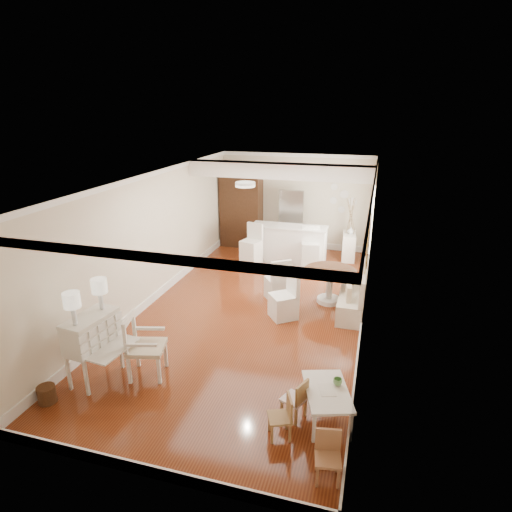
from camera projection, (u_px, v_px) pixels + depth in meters
The scene contains 20 objects.
room at pixel (259, 215), 8.69m from camera, with size 9.00×9.04×2.82m.
secretary_bureau at pixel (94, 348), 6.62m from camera, with size 0.86×0.88×1.10m, color silver.
gustavian_armchair at pixel (146, 346), 6.72m from camera, with size 0.59×0.59×1.04m, color white.
wicker_basket at pixel (47, 394), 6.21m from camera, with size 0.26×0.26×0.26m, color #482A16.
kids_table at pixel (326, 405), 5.84m from camera, with size 0.56×0.94×0.47m, color white.
kids_chair_a at pixel (280, 417), 5.50m from camera, with size 0.30×0.30×0.61m, color #9A7446.
kids_chair_b at pixel (294, 398), 5.85m from camera, with size 0.30×0.30×0.62m, color #AB834E.
kids_chair_c at pixel (328, 458), 4.86m from camera, with size 0.30×0.30×0.62m, color #AD744E.
banquette at pixel (352, 290), 8.84m from camera, with size 0.52×1.60×0.98m, color silver.
dining_table at pixel (329, 286), 9.30m from camera, with size 1.12×1.12×0.76m, color #4B2918.
slip_chair_near at pixel (283, 295), 8.58m from camera, with size 0.47×0.49×0.99m, color white.
slip_chair_far at pixel (277, 279), 9.43m from camera, with size 0.46×0.48×0.97m, color silver.
breakfast_counter at pixel (289, 244), 11.68m from camera, with size 2.05×0.65×1.03m, color white.
bar_stool_left at pixel (251, 246), 11.33m from camera, with size 0.46×0.46×1.16m, color white.
bar_stool_right at pixel (310, 248), 11.20m from camera, with size 0.45×0.45×1.13m, color silver.
pantry_cabinet at pixel (241, 209), 12.89m from camera, with size 1.20×0.60×2.30m, color #381E11.
fridge at pixel (303, 221), 12.45m from camera, with size 0.75×0.65×1.80m, color silver.
sideboard at pixel (349, 246), 11.95m from camera, with size 0.35×0.78×0.74m, color white.
pencil_cup at pixel (338, 382), 5.85m from camera, with size 0.12×0.12×0.10m, color #6BA761.
branch_vase at pixel (351, 230), 11.78m from camera, with size 0.19×0.19×0.20m, color white.
Camera 1 is at (2.31, -7.84, 4.10)m, focal length 30.00 mm.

